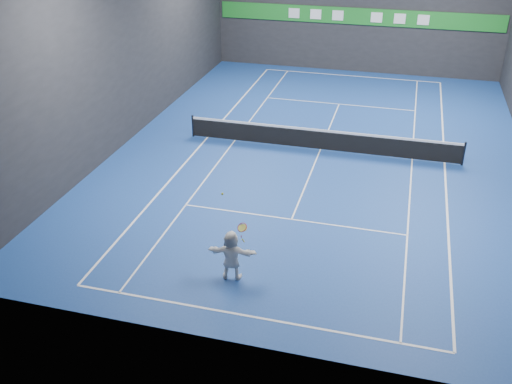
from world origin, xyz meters
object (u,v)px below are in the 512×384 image
(player, at_px, (231,255))
(tennis_ball, at_px, (222,194))
(tennis_net, at_px, (321,139))
(tennis_racket, at_px, (242,229))

(player, bearing_deg, tennis_ball, 3.86)
(player, distance_m, tennis_net, 10.34)
(player, height_order, tennis_net, player)
(tennis_net, xyz_separation_m, tennis_racket, (-0.74, -10.23, 1.24))
(tennis_ball, relative_size, tennis_racket, 0.10)
(tennis_ball, bearing_deg, tennis_net, 82.85)
(tennis_ball, relative_size, tennis_net, 0.01)
(player, bearing_deg, tennis_racket, -177.96)
(player, height_order, tennis_ball, tennis_ball)
(tennis_ball, distance_m, tennis_net, 10.67)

